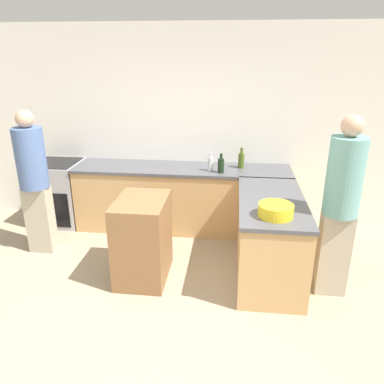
{
  "coord_description": "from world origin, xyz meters",
  "views": [
    {
      "loc": [
        0.68,
        -2.63,
        2.34
      ],
      "look_at": [
        0.26,
        1.08,
        0.93
      ],
      "focal_mm": 35.0,
      "sensor_mm": 36.0,
      "label": 1
    }
  ],
  "objects_px": {
    "vinegar_bottle_clear": "(210,163)",
    "person_at_peninsula": "(341,202)",
    "island_table": "(143,239)",
    "mixing_bowl": "(276,210)",
    "person_by_range": "(34,178)",
    "wine_bottle_dark": "(221,165)",
    "range_oven": "(59,193)",
    "olive_oil_bottle": "(241,160)"
  },
  "relations": [
    {
      "from": "wine_bottle_dark",
      "to": "person_by_range",
      "type": "relative_size",
      "value": 0.14
    },
    {
      "from": "wine_bottle_dark",
      "to": "person_at_peninsula",
      "type": "relative_size",
      "value": 0.14
    },
    {
      "from": "range_oven",
      "to": "mixing_bowl",
      "type": "relative_size",
      "value": 2.72
    },
    {
      "from": "person_at_peninsula",
      "to": "island_table",
      "type": "bearing_deg",
      "value": 178.31
    },
    {
      "from": "range_oven",
      "to": "olive_oil_bottle",
      "type": "relative_size",
      "value": 3.31
    },
    {
      "from": "vinegar_bottle_clear",
      "to": "person_by_range",
      "type": "relative_size",
      "value": 0.14
    },
    {
      "from": "island_table",
      "to": "person_by_range",
      "type": "height_order",
      "value": "person_by_range"
    },
    {
      "from": "range_oven",
      "to": "mixing_bowl",
      "type": "distance_m",
      "value": 3.26
    },
    {
      "from": "olive_oil_bottle",
      "to": "wine_bottle_dark",
      "type": "relative_size",
      "value": 1.08
    },
    {
      "from": "olive_oil_bottle",
      "to": "person_at_peninsula",
      "type": "xyz_separation_m",
      "value": [
        0.93,
        -1.39,
        0.0
      ]
    },
    {
      "from": "mixing_bowl",
      "to": "olive_oil_bottle",
      "type": "relative_size",
      "value": 1.22
    },
    {
      "from": "olive_oil_bottle",
      "to": "wine_bottle_dark",
      "type": "distance_m",
      "value": 0.35
    },
    {
      "from": "range_oven",
      "to": "wine_bottle_dark",
      "type": "height_order",
      "value": "wine_bottle_dark"
    },
    {
      "from": "person_at_peninsula",
      "to": "range_oven",
      "type": "bearing_deg",
      "value": 159.23
    },
    {
      "from": "mixing_bowl",
      "to": "wine_bottle_dark",
      "type": "relative_size",
      "value": 1.31
    },
    {
      "from": "island_table",
      "to": "vinegar_bottle_clear",
      "type": "relative_size",
      "value": 3.65
    },
    {
      "from": "mixing_bowl",
      "to": "person_by_range",
      "type": "height_order",
      "value": "person_by_range"
    },
    {
      "from": "olive_oil_bottle",
      "to": "person_at_peninsula",
      "type": "distance_m",
      "value": 1.67
    },
    {
      "from": "island_table",
      "to": "vinegar_bottle_clear",
      "type": "distance_m",
      "value": 1.42
    },
    {
      "from": "island_table",
      "to": "wine_bottle_dark",
      "type": "distance_m",
      "value": 1.44
    },
    {
      "from": "person_by_range",
      "to": "person_at_peninsula",
      "type": "bearing_deg",
      "value": -8.34
    },
    {
      "from": "island_table",
      "to": "wine_bottle_dark",
      "type": "relative_size",
      "value": 3.61
    },
    {
      "from": "range_oven",
      "to": "person_by_range",
      "type": "height_order",
      "value": "person_by_range"
    },
    {
      "from": "person_at_peninsula",
      "to": "wine_bottle_dark",
      "type": "bearing_deg",
      "value": 135.81
    },
    {
      "from": "mixing_bowl",
      "to": "vinegar_bottle_clear",
      "type": "distance_m",
      "value": 1.53
    },
    {
      "from": "mixing_bowl",
      "to": "vinegar_bottle_clear",
      "type": "relative_size",
      "value": 1.33
    },
    {
      "from": "olive_oil_bottle",
      "to": "range_oven",
      "type": "bearing_deg",
      "value": -178.4
    },
    {
      "from": "mixing_bowl",
      "to": "person_by_range",
      "type": "xyz_separation_m",
      "value": [
        -2.73,
        0.64,
        0.0
      ]
    },
    {
      "from": "range_oven",
      "to": "wine_bottle_dark",
      "type": "bearing_deg",
      "value": -4.22
    },
    {
      "from": "vinegar_bottle_clear",
      "to": "mixing_bowl",
      "type": "bearing_deg",
      "value": -62.61
    },
    {
      "from": "mixing_bowl",
      "to": "person_by_range",
      "type": "relative_size",
      "value": 0.19
    },
    {
      "from": "wine_bottle_dark",
      "to": "vinegar_bottle_clear",
      "type": "bearing_deg",
      "value": 156.94
    },
    {
      "from": "person_by_range",
      "to": "wine_bottle_dark",
      "type": "bearing_deg",
      "value": 17.03
    },
    {
      "from": "mixing_bowl",
      "to": "person_at_peninsula",
      "type": "distance_m",
      "value": 0.64
    },
    {
      "from": "vinegar_bottle_clear",
      "to": "olive_oil_bottle",
      "type": "relative_size",
      "value": 0.92
    },
    {
      "from": "island_table",
      "to": "mixing_bowl",
      "type": "xyz_separation_m",
      "value": [
        1.34,
        -0.21,
        0.49
      ]
    },
    {
      "from": "vinegar_bottle_clear",
      "to": "person_at_peninsula",
      "type": "relative_size",
      "value": 0.14
    },
    {
      "from": "range_oven",
      "to": "island_table",
      "type": "relative_size",
      "value": 0.99
    },
    {
      "from": "person_by_range",
      "to": "vinegar_bottle_clear",
      "type": "bearing_deg",
      "value": 19.6
    },
    {
      "from": "island_table",
      "to": "olive_oil_bottle",
      "type": "height_order",
      "value": "olive_oil_bottle"
    },
    {
      "from": "wine_bottle_dark",
      "to": "olive_oil_bottle",
      "type": "bearing_deg",
      "value": 43.05
    },
    {
      "from": "wine_bottle_dark",
      "to": "island_table",
      "type": "bearing_deg",
      "value": -125.35
    }
  ]
}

